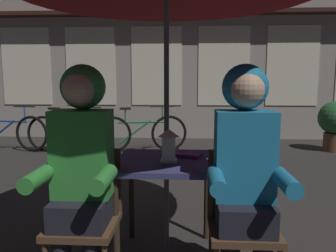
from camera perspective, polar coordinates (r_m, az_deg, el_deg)
name	(u,v)px	position (r m, az deg, el deg)	size (l,w,h in m)	color
cafe_table	(167,174)	(2.43, -0.25, -8.09)	(0.72, 0.72, 0.74)	navy
lantern	(169,145)	(2.32, 0.14, -3.21)	(0.11, 0.11, 0.23)	white
chair_left	(86,212)	(2.22, -13.74, -14.01)	(0.40, 0.40, 0.87)	#513823
chair_right	(242,215)	(2.15, 12.42, -14.63)	(0.40, 0.40, 0.87)	#513823
person_left_hooded	(81,158)	(2.06, -14.52, -5.31)	(0.45, 0.56, 1.40)	black
person_right_hooded	(245,160)	(1.99, 12.98, -5.71)	(0.45, 0.56, 1.40)	black
bicycle_nearest	(8,132)	(6.90, -25.65, -0.89)	(1.66, 0.36, 0.84)	black
bicycle_second	(70,134)	(6.26, -16.42, -1.25)	(1.67, 0.27, 0.84)	black
bicycle_third	(141,133)	(6.11, -4.59, -1.18)	(1.65, 0.39, 0.84)	black
book	(187,155)	(2.52, 3.29, -4.88)	(0.20, 0.14, 0.02)	#661E7A
potted_plant	(335,122)	(6.82, 26.55, 0.63)	(0.60, 0.60, 0.92)	brown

